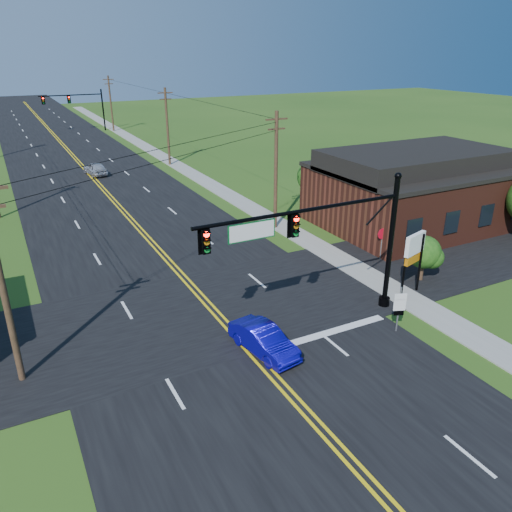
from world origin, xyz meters
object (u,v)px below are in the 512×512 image
route_sign (399,306)px  stop_sign (382,237)px  signal_mast_main (321,238)px  blue_car (264,341)px  signal_mast_far (76,104)px

route_sign → stop_sign: (5.50, 7.65, 0.16)m
route_sign → stop_sign: size_ratio=1.11×
route_sign → stop_sign: 9.43m
signal_mast_main → blue_car: size_ratio=2.86×
route_sign → signal_mast_far: bearing=114.4°
blue_car → stop_sign: size_ratio=1.77×
blue_car → stop_sign: stop_sign is taller
stop_sign → route_sign: bearing=-116.0°
signal_mast_far → blue_car: 73.20m
route_sign → stop_sign: route_sign is taller
signal_mast_main → stop_sign: (8.66, 5.21, -3.14)m
signal_mast_main → route_sign: size_ratio=4.54×
signal_mast_far → route_sign: signal_mast_far is taller
signal_mast_main → signal_mast_far: size_ratio=1.03×
signal_mast_main → signal_mast_far: 72.00m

